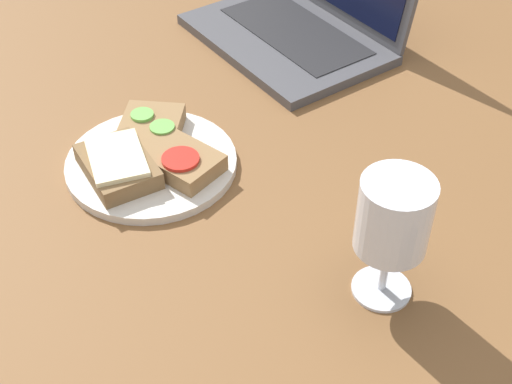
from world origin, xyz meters
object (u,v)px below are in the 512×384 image
wine_glass (393,221)px  sandwich_with_cucumber (150,131)px  laptop (307,10)px  plate (152,163)px  sandwich_with_cheese (118,165)px  sandwich_with_tomato (182,161)px

wine_glass → sandwich_with_cucumber: bearing=-167.9°
sandwich_with_cucumber → laptop: bearing=107.3°
plate → wine_glass: 36.33cm
plate → sandwich_with_cucumber: sandwich_with_cucumber is taller
sandwich_with_cheese → sandwich_with_tomato: bearing=61.0°
plate → wine_glass: size_ratio=1.45×
sandwich_with_tomato → laptop: laptop is taller
sandwich_with_cucumber → wine_glass: wine_glass is taller
wine_glass → laptop: size_ratio=0.48×
sandwich_with_tomato → wine_glass: wine_glass is taller
plate → laptop: size_ratio=0.70×
plate → sandwich_with_tomato: bearing=30.4°
wine_glass → plate: bearing=-162.8°
sandwich_with_cucumber → sandwich_with_cheese: (4.33, -7.01, 0.26)cm
wine_glass → sandwich_with_tomato: bearing=-164.9°
plate → sandwich_with_cucumber: size_ratio=1.70×
sandwich_with_tomato → laptop: size_ratio=0.34×
sandwich_with_cucumber → laptop: 37.65cm
plate → sandwich_with_tomato: 5.13cm
plate → sandwich_with_tomato: sandwich_with_tomato is taller
plate → laptop: laptop is taller
plate → sandwich_with_cheese: bearing=-88.3°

